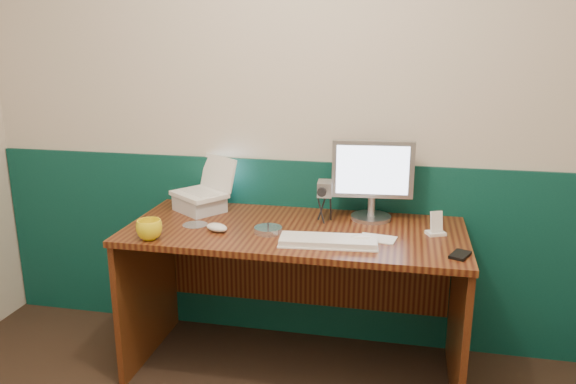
% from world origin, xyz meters
% --- Properties ---
extents(back_wall, '(3.50, 0.04, 2.50)m').
position_xyz_m(back_wall, '(0.00, 1.75, 1.25)').
color(back_wall, beige).
rests_on(back_wall, ground).
extents(wainscot, '(3.48, 0.02, 1.00)m').
position_xyz_m(wainscot, '(0.00, 1.74, 0.50)').
color(wainscot, '#083531').
rests_on(wainscot, ground).
extents(desk, '(1.60, 0.70, 0.75)m').
position_xyz_m(desk, '(0.05, 1.38, 0.38)').
color(desk, '#37120A').
rests_on(desk, ground).
extents(laptop_riser, '(0.30, 0.29, 0.08)m').
position_xyz_m(laptop_riser, '(-0.48, 1.55, 0.79)').
color(laptop_riser, silver).
rests_on(laptop_riser, desk).
extents(laptop, '(0.33, 0.32, 0.22)m').
position_xyz_m(laptop, '(-0.48, 1.55, 0.94)').
color(laptop, white).
rests_on(laptop, laptop_riser).
extents(monitor, '(0.40, 0.15, 0.39)m').
position_xyz_m(monitor, '(0.40, 1.60, 0.95)').
color(monitor, '#ACACB1').
rests_on(monitor, desk).
extents(keyboard, '(0.43, 0.18, 0.02)m').
position_xyz_m(keyboard, '(0.24, 1.20, 0.76)').
color(keyboard, white).
rests_on(keyboard, desk).
extents(mouse_right, '(0.13, 0.10, 0.04)m').
position_xyz_m(mouse_right, '(0.38, 1.24, 0.77)').
color(mouse_right, white).
rests_on(mouse_right, desk).
extents(mouse_left, '(0.13, 0.11, 0.04)m').
position_xyz_m(mouse_left, '(-0.29, 1.27, 0.77)').
color(mouse_left, silver).
rests_on(mouse_left, desk).
extents(mug, '(0.13, 0.13, 0.09)m').
position_xyz_m(mug, '(-0.55, 1.10, 0.80)').
color(mug, yellow).
rests_on(mug, desk).
extents(camcorder, '(0.09, 0.13, 0.18)m').
position_xyz_m(camcorder, '(0.18, 1.52, 0.84)').
color(camcorder, '#B2B1B7').
rests_on(camcorder, desk).
extents(cd_spindle, '(0.13, 0.13, 0.03)m').
position_xyz_m(cd_spindle, '(-0.05, 1.30, 0.76)').
color(cd_spindle, silver).
rests_on(cd_spindle, desk).
extents(cd_loose_a, '(0.12, 0.12, 0.00)m').
position_xyz_m(cd_loose_a, '(-0.43, 1.33, 0.75)').
color(cd_loose_a, '#AFB4BF').
rests_on(cd_loose_a, desk).
extents(pen, '(0.14, 0.01, 0.01)m').
position_xyz_m(pen, '(0.31, 1.35, 0.75)').
color(pen, black).
rests_on(pen, desk).
extents(papers, '(0.18, 0.13, 0.00)m').
position_xyz_m(papers, '(0.45, 1.31, 0.75)').
color(papers, silver).
rests_on(papers, desk).
extents(dock, '(0.10, 0.09, 0.02)m').
position_xyz_m(dock, '(0.71, 1.43, 0.76)').
color(dock, white).
rests_on(dock, desk).
extents(music_player, '(0.06, 0.05, 0.10)m').
position_xyz_m(music_player, '(0.71, 1.43, 0.81)').
color(music_player, white).
rests_on(music_player, dock).
extents(pda, '(0.10, 0.13, 0.01)m').
position_xyz_m(pda, '(0.79, 1.17, 0.76)').
color(pda, black).
rests_on(pda, desk).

